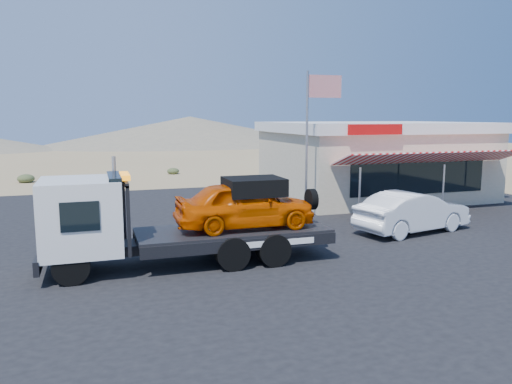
# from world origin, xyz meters

# --- Properties ---
(ground) EXTENTS (120.00, 120.00, 0.00)m
(ground) POSITION_xyz_m (0.00, 0.00, 0.00)
(ground) COLOR #957C55
(ground) RESTS_ON ground
(asphalt_lot) EXTENTS (32.00, 24.00, 0.02)m
(asphalt_lot) POSITION_xyz_m (2.00, 3.00, 0.01)
(asphalt_lot) COLOR black
(asphalt_lot) RESTS_ON ground
(tow_truck) EXTENTS (8.01, 2.38, 2.68)m
(tow_truck) POSITION_xyz_m (-1.22, -0.24, 1.44)
(tow_truck) COLOR black
(tow_truck) RESTS_ON asphalt_lot
(white_sedan) EXTENTS (4.76, 2.51, 1.49)m
(white_sedan) POSITION_xyz_m (7.48, 1.15, 0.77)
(white_sedan) COLOR silver
(white_sedan) RESTS_ON asphalt_lot
(jerky_store) EXTENTS (10.40, 9.97, 3.90)m
(jerky_store) POSITION_xyz_m (10.50, 8.97, 1.99)
(jerky_store) COLOR #BEB390
(jerky_store) RESTS_ON asphalt_lot
(flagpole) EXTENTS (1.55, 0.10, 6.00)m
(flagpole) POSITION_xyz_m (4.93, 4.50, 3.76)
(flagpole) COLOR #99999E
(flagpole) RESTS_ON asphalt_lot
(distant_hills) EXTENTS (126.00, 48.00, 4.20)m
(distant_hills) POSITION_xyz_m (-9.77, 55.14, 1.89)
(distant_hills) COLOR #726B59
(distant_hills) RESTS_ON ground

